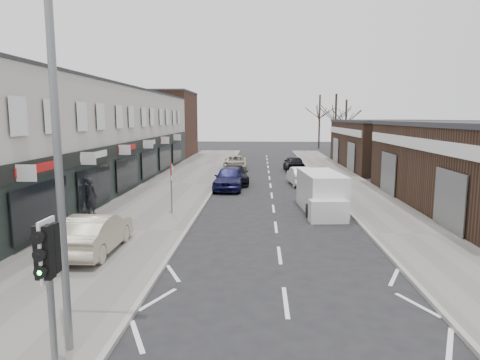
# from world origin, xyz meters

# --- Properties ---
(ground) EXTENTS (160.00, 160.00, 0.00)m
(ground) POSITION_xyz_m (0.00, 0.00, 0.00)
(ground) COLOR black
(ground) RESTS_ON ground
(pavement_left) EXTENTS (5.50, 64.00, 0.12)m
(pavement_left) POSITION_xyz_m (-6.75, 22.00, 0.06)
(pavement_left) COLOR slate
(pavement_left) RESTS_ON ground
(pavement_right) EXTENTS (3.50, 64.00, 0.12)m
(pavement_right) POSITION_xyz_m (5.75, 22.00, 0.06)
(pavement_right) COLOR slate
(pavement_right) RESTS_ON ground
(shop_terrace_left) EXTENTS (8.00, 41.00, 7.10)m
(shop_terrace_left) POSITION_xyz_m (-13.50, 19.50, 3.55)
(shop_terrace_left) COLOR beige
(shop_terrace_left) RESTS_ON ground
(brick_block_far) EXTENTS (8.00, 10.00, 8.00)m
(brick_block_far) POSITION_xyz_m (-13.50, 45.00, 4.00)
(brick_block_far) COLOR #4E2E21
(brick_block_far) RESTS_ON ground
(right_unit_far) EXTENTS (10.00, 16.00, 4.50)m
(right_unit_far) POSITION_xyz_m (12.50, 34.00, 2.25)
(right_unit_far) COLOR #39251A
(right_unit_far) RESTS_ON ground
(tree_far_a) EXTENTS (3.60, 3.60, 8.00)m
(tree_far_a) POSITION_xyz_m (9.00, 48.00, 0.00)
(tree_far_a) COLOR #382D26
(tree_far_a) RESTS_ON ground
(tree_far_b) EXTENTS (3.60, 3.60, 7.50)m
(tree_far_b) POSITION_xyz_m (11.50, 54.00, 0.00)
(tree_far_b) COLOR #382D26
(tree_far_b) RESTS_ON ground
(tree_far_c) EXTENTS (3.60, 3.60, 8.50)m
(tree_far_c) POSITION_xyz_m (8.50, 60.00, 0.00)
(tree_far_c) COLOR #382D26
(tree_far_c) RESTS_ON ground
(traffic_light) EXTENTS (0.28, 0.60, 3.10)m
(traffic_light) POSITION_xyz_m (-4.40, -2.02, 2.41)
(traffic_light) COLOR slate
(traffic_light) RESTS_ON pavement_left
(street_lamp) EXTENTS (2.23, 0.22, 8.00)m
(street_lamp) POSITION_xyz_m (-4.53, -0.80, 4.62)
(street_lamp) COLOR slate
(street_lamp) RESTS_ON pavement_left
(warning_sign) EXTENTS (0.12, 0.80, 2.70)m
(warning_sign) POSITION_xyz_m (-5.16, 12.00, 2.20)
(warning_sign) COLOR slate
(warning_sign) RESTS_ON pavement_left
(white_van) EXTENTS (2.26, 5.45, 2.06)m
(white_van) POSITION_xyz_m (2.52, 13.47, 0.98)
(white_van) COLOR white
(white_van) RESTS_ON ground
(sedan_on_pavement) EXTENTS (1.53, 4.32, 1.42)m
(sedan_on_pavement) POSITION_xyz_m (-6.66, 5.70, 0.83)
(sedan_on_pavement) COLOR #ABA089
(sedan_on_pavement) RESTS_ON pavement_left
(pedestrian) EXTENTS (0.79, 0.63, 1.87)m
(pedestrian) POSITION_xyz_m (-9.20, 11.63, 1.06)
(pedestrian) COLOR black
(pedestrian) RESTS_ON pavement_left
(parked_car_left_a) EXTENTS (2.13, 4.83, 1.62)m
(parked_car_left_a) POSITION_xyz_m (-2.89, 20.16, 0.81)
(parked_car_left_a) COLOR #13143D
(parked_car_left_a) RESTS_ON ground
(parked_car_left_b) EXTENTS (2.44, 5.00, 1.40)m
(parked_car_left_b) POSITION_xyz_m (-2.68, 22.88, 0.70)
(parked_car_left_b) COLOR black
(parked_car_left_b) RESTS_ON ground
(parked_car_left_c) EXTENTS (2.29, 4.74, 1.30)m
(parked_car_left_c) POSITION_xyz_m (-3.17, 31.86, 0.65)
(parked_car_left_c) COLOR #BDB697
(parked_car_left_c) RESTS_ON ground
(parked_car_right_a) EXTENTS (1.84, 4.26, 1.36)m
(parked_car_right_a) POSITION_xyz_m (2.20, 22.45, 0.68)
(parked_car_right_a) COLOR white
(parked_car_right_a) RESTS_ON ground
(parked_car_right_b) EXTENTS (1.87, 4.30, 1.44)m
(parked_car_right_b) POSITION_xyz_m (2.35, 30.76, 0.72)
(parked_car_right_b) COLOR black
(parked_car_right_b) RESTS_ON ground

